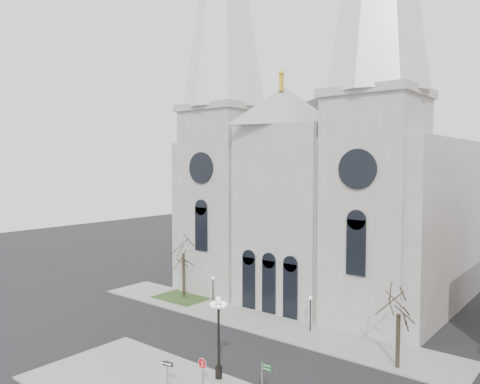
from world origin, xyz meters
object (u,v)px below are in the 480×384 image
Objects in this scene: one_way_sign at (167,370)px; street_name_sign at (263,377)px; globe_lamp at (219,327)px; stop_sign at (203,366)px.

street_name_sign reaches higher than one_way_sign.
one_way_sign is 0.85× the size of street_name_sign.
globe_lamp is 4.78m from street_name_sign.
street_name_sign is (4.18, -0.36, -2.30)m from globe_lamp.
stop_sign is at bearing 30.29° from one_way_sign.
stop_sign reaches higher than one_way_sign.
street_name_sign is at bearing 41.90° from stop_sign.
stop_sign is 0.87× the size of street_name_sign.
one_way_sign is at bearing -152.56° from street_name_sign.
stop_sign is 1.01× the size of one_way_sign.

